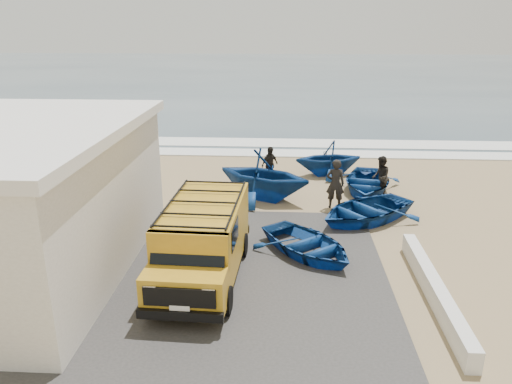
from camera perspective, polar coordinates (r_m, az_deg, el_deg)
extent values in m
plane|color=#9C835A|center=(16.35, -0.49, -6.18)|extent=(160.00, 160.00, 0.00)
cube|color=#3D3B38|center=(14.83, -8.85, -9.11)|extent=(12.00, 10.00, 0.05)
cube|color=#385166|center=(71.11, 2.59, 13.35)|extent=(180.00, 88.00, 0.01)
cube|color=white|center=(27.66, 1.17, 4.48)|extent=(180.00, 1.60, 0.06)
cube|color=white|center=(30.09, 1.35, 5.65)|extent=(180.00, 2.20, 0.04)
cube|color=black|center=(15.59, -13.78, 2.21)|extent=(0.08, 0.70, 0.90)
cube|color=silver|center=(14.11, 19.71, -10.50)|extent=(0.35, 6.00, 0.55)
cube|color=gold|center=(14.30, -5.86, -4.66)|extent=(2.18, 4.20, 1.74)
cube|color=gold|center=(12.27, -8.16, -11.07)|extent=(2.05, 1.03, 0.95)
cube|color=black|center=(12.31, -7.80, -6.51)|extent=(1.86, 0.43, 0.76)
cube|color=black|center=(11.81, -8.75, -11.81)|extent=(1.71, 0.16, 0.48)
cube|color=black|center=(12.02, -8.68, -13.75)|extent=(2.05, 0.23, 0.23)
cube|color=black|center=(13.90, -6.03, -1.13)|extent=(2.07, 3.88, 0.06)
cylinder|color=black|center=(13.10, -11.70, -11.62)|extent=(0.26, 0.75, 0.74)
cylinder|color=black|center=(15.89, -8.27, -5.70)|extent=(0.26, 0.75, 0.74)
cylinder|color=black|center=(12.70, -3.38, -12.28)|extent=(0.26, 0.75, 0.74)
cylinder|color=black|center=(15.56, -1.49, -6.05)|extent=(0.26, 0.75, 0.74)
imported|color=navy|center=(15.67, 5.91, -5.98)|extent=(4.22, 4.38, 0.74)
imported|color=navy|center=(18.64, 12.35, -2.00)|extent=(4.95, 4.76, 0.84)
imported|color=navy|center=(20.26, 0.86, 2.03)|extent=(5.04, 4.78, 2.09)
imported|color=navy|center=(21.86, 12.53, 1.10)|extent=(3.55, 4.45, 0.82)
imported|color=navy|center=(23.81, 8.27, 3.87)|extent=(3.69, 3.37, 1.66)
imported|color=black|center=(19.54, 9.05, 0.94)|extent=(0.73, 0.49, 1.96)
imported|color=black|center=(21.14, 14.05, 1.67)|extent=(0.71, 0.89, 1.74)
imported|color=black|center=(22.42, 1.58, 3.13)|extent=(0.96, 0.99, 1.66)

